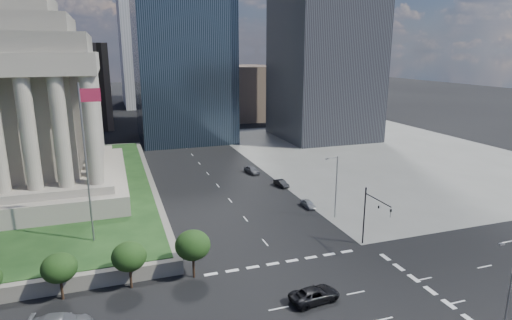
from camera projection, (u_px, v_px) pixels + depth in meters
name	position (u px, v px, depth m)	size (l,w,h in m)	color
ground	(177.00, 136.00, 131.94)	(500.00, 500.00, 0.00)	black
sidewalk_ne	(380.00, 153.00, 109.65)	(68.00, 90.00, 0.03)	slate
war_memorial	(6.00, 77.00, 68.32)	(34.00, 34.00, 39.00)	gray
flagpole	(87.00, 155.00, 52.17)	(2.52, 0.24, 20.00)	slate
midrise_glass	(181.00, 34.00, 120.55)	(26.00, 26.00, 60.00)	black
building_filler_ne	(246.00, 92.00, 166.98)	(20.00, 30.00, 20.00)	brown
building_filler_nw	(74.00, 85.00, 146.59)	(24.00, 30.00, 28.00)	brown
traffic_signal_ne	(372.00, 212.00, 55.41)	(0.30, 5.74, 8.00)	black
street_lamp_south	(509.00, 284.00, 37.51)	(2.13, 0.22, 10.00)	slate
street_lamp_north	(335.00, 183.00, 65.93)	(2.13, 0.22, 10.00)	slate
pickup_truck	(315.00, 295.00, 44.69)	(2.53, 5.48, 1.52)	black
parked_sedan_near	(308.00, 204.00, 71.60)	(3.63, 1.46, 1.24)	gray
parked_sedan_mid	(281.00, 183.00, 82.59)	(3.95, 1.38, 1.30)	black
parked_sedan_far	(252.00, 170.00, 91.49)	(4.65, 1.87, 1.59)	#525459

